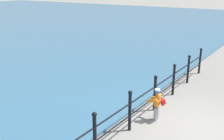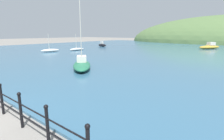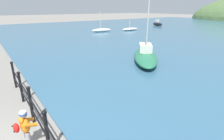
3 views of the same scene
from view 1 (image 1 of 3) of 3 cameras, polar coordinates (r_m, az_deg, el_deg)
ground_plane at (r=8.13m, az=17.81°, el=-11.78°), size 200.00×200.00×0.00m
iron_railing at (r=8.58m, az=9.32°, el=-4.70°), size 9.42×0.12×1.21m
child_in_coat at (r=7.97m, az=9.87°, el=-6.83°), size 0.40×0.54×1.00m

